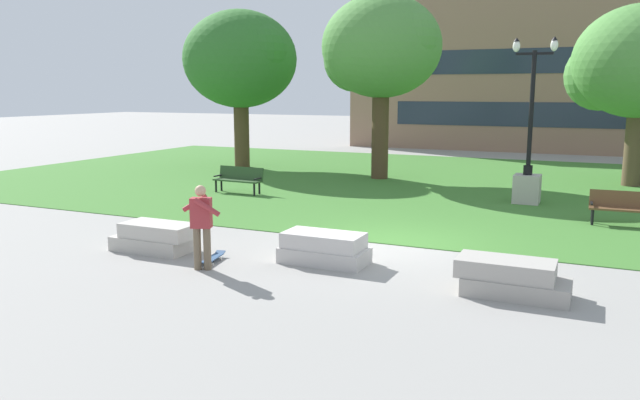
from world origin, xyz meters
name	(u,v)px	position (x,y,z in m)	size (l,w,h in m)	color
ground_plane	(390,245)	(0.00, 0.00, 0.00)	(140.00, 140.00, 0.00)	gray
grass_lawn	(473,186)	(0.00, 10.00, 0.01)	(40.00, 20.00, 0.02)	#3D752D
concrete_block_center	(156,237)	(-4.59, -2.70, 0.31)	(1.90, 0.90, 0.64)	#B2ADA3
concrete_block_left	(324,249)	(-0.77, -2.04, 0.31)	(1.80, 0.90, 0.64)	#BCB7B2
concrete_block_right	(511,278)	(3.06, -2.60, 0.31)	(1.92, 0.90, 0.64)	#9E9991
person_skateboarder	(201,222)	(-2.78, -3.50, 0.97)	(1.01, 0.56, 1.71)	brown
skateboard	(212,258)	(-2.91, -2.99, 0.09)	(0.39, 1.04, 0.14)	#2D4C75
park_bench_near_left	(239,178)	(-7.13, 4.89, 0.54)	(1.82, 0.62, 0.90)	#284723
park_bench_near_right	(626,206)	(5.02, 4.53, 0.54)	(1.82, 0.61, 0.90)	brown
lamp_post_right	(528,170)	(2.24, 6.97, 1.06)	(1.32, 0.80, 5.13)	#ADA89E
tree_far_right	(380,49)	(-3.95, 10.44, 5.17)	(4.96, 4.73, 7.25)	#4C3823
tree_far_left	(640,63)	(5.33, 12.47, 4.52)	(5.09, 4.85, 6.63)	brown
tree_near_left	(239,61)	(-11.02, 11.34, 4.87)	(5.42, 5.16, 7.13)	#4C3823
building_facade_distant	(566,59)	(2.10, 24.50, 5.25)	(25.46, 1.03, 10.53)	#8E6B56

